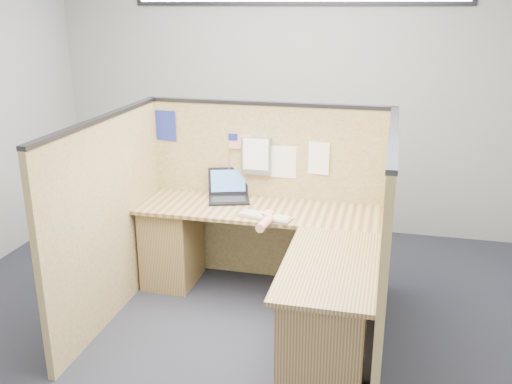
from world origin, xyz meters
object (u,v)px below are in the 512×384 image
(laptop, at_px, (231,192))
(keyboard, at_px, (265,217))
(mouse, at_px, (268,216))
(l_desk, at_px, (270,270))

(laptop, xyz_separation_m, keyboard, (0.38, -0.38, -0.05))
(mouse, bearing_deg, l_desk, -73.22)
(laptop, bearing_deg, keyboard, -63.48)
(l_desk, xyz_separation_m, laptop, (-0.46, 0.57, 0.40))
(laptop, bearing_deg, mouse, -61.65)
(laptop, bearing_deg, l_desk, -69.35)
(l_desk, bearing_deg, mouse, 106.78)
(l_desk, height_order, keyboard, keyboard)
(l_desk, relative_size, keyboard, 4.53)
(l_desk, bearing_deg, laptop, 128.90)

